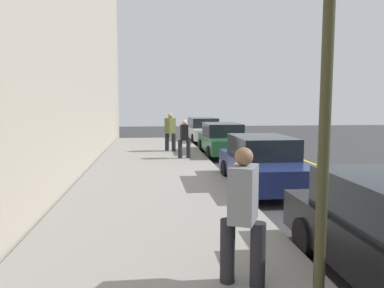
{
  "coord_description": "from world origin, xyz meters",
  "views": [
    {
      "loc": [
        11.25,
        -3.35,
        2.52
      ],
      "look_at": [
        -2.4,
        -1.91,
        1.0
      ],
      "focal_mm": 35.66,
      "sensor_mm": 36.0,
      "label": 1
    }
  ],
  "objects": [
    {
      "name": "parked_car_green",
      "position": [
        -6.32,
        -0.04,
        0.76
      ],
      "size": [
        4.56,
        1.9,
        1.51
      ],
      "color": "black",
      "rests_on": "ground"
    },
    {
      "name": "pedestrian_grey_coat",
      "position": [
        6.6,
        -2.2,
        1.11
      ],
      "size": [
        0.57,
        0.56,
        1.8
      ],
      "color": "black",
      "rests_on": "sidewalk"
    },
    {
      "name": "traffic_light_pole",
      "position": [
        7.52,
        -1.59,
        3.03
      ],
      "size": [
        0.35,
        0.26,
        4.26
      ],
      "color": "#2D2D19",
      "rests_on": "sidewalk"
    },
    {
      "name": "lane_stripe_centre",
      "position": [
        0.0,
        3.2,
        0.0
      ],
      "size": [
        28.0,
        0.14,
        0.01
      ],
      "primitive_type": "cube",
      "color": "gold",
      "rests_on": "ground"
    },
    {
      "name": "sidewalk",
      "position": [
        0.0,
        -3.3,
        0.07
      ],
      "size": [
        28.0,
        4.6,
        0.15
      ],
      "primitive_type": "cube",
      "color": "gray",
      "rests_on": "ground"
    },
    {
      "name": "parked_car_navy",
      "position": [
        0.55,
        -0.13,
        0.76
      ],
      "size": [
        4.51,
        1.93,
        1.51
      ],
      "color": "black",
      "rests_on": "ground"
    },
    {
      "name": "pedestrian_black_coat",
      "position": [
        -4.64,
        -2.0,
        1.02
      ],
      "size": [
        0.46,
        0.54,
        1.63
      ],
      "color": "black",
      "rests_on": "sidewalk"
    },
    {
      "name": "ground_plane",
      "position": [
        0.0,
        0.0,
        0.0
      ],
      "size": [
        56.0,
        56.0,
        0.0
      ],
      "primitive_type": "plane",
      "color": "#333335"
    },
    {
      "name": "pedestrian_olive_coat",
      "position": [
        -7.09,
        -2.47,
        1.12
      ],
      "size": [
        0.58,
        0.55,
        1.82
      ],
      "color": "black",
      "rests_on": "sidewalk"
    },
    {
      "name": "parked_car_white",
      "position": [
        -12.53,
        -0.12,
        0.76
      ],
      "size": [
        4.7,
        2.03,
        1.51
      ],
      "color": "black",
      "rests_on": "ground"
    }
  ]
}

